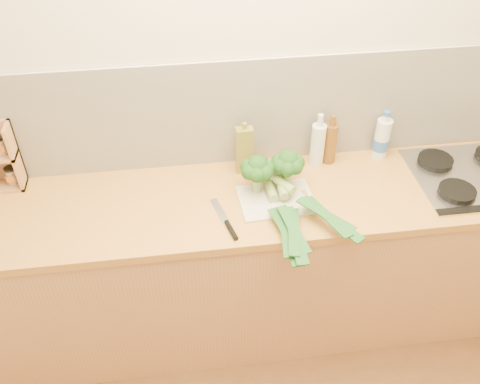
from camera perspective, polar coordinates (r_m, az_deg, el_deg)
The scene contains 14 objects.
room_shell at distance 2.53m, azimuth 1.74°, elevation 8.51°, with size 3.50×3.50×3.50m.
counter at distance 2.77m, azimuth 2.40°, elevation -7.47°, with size 3.20×0.62×0.90m.
gas_hob at distance 2.79m, azimuth 23.83°, elevation 1.65°, with size 0.58×0.50×0.04m.
chopping_board at distance 2.43m, azimuth 3.90°, elevation -0.82°, with size 0.34×0.25×0.01m, color beige.
broccoli_left at distance 2.39m, azimuth 1.87°, elevation 2.51°, with size 0.16×0.16×0.19m.
broccoli_right at distance 2.42m, azimuth 5.12°, elevation 3.07°, with size 0.15×0.15×0.20m.
leek_front at distance 2.39m, azimuth 3.69°, elevation -0.82°, with size 0.11×0.67×0.04m.
leek_mid at distance 2.37m, azimuth 4.83°, elevation -0.73°, with size 0.10×0.65×0.04m.
leek_back at distance 2.37m, azimuth 6.15°, elevation -0.23°, with size 0.35×0.55×0.04m.
chefs_knife at distance 2.30m, azimuth -1.26°, elevation -3.56°, with size 0.10×0.29×0.02m.
oil_tin at distance 2.53m, azimuth 0.47°, elevation 4.52°, with size 0.08×0.05×0.27m.
glass_bottle at distance 2.61m, azimuth 8.29°, elevation 5.11°, with size 0.07×0.07×0.28m.
amber_bottle at distance 2.64m, azimuth 9.61°, elevation 5.22°, with size 0.06×0.06×0.26m.
water_bottle at distance 2.73m, azimuth 14.87°, elevation 5.44°, with size 0.08×0.08×0.24m.
Camera 1 is at (-0.37, -0.64, 2.50)m, focal length 40.00 mm.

